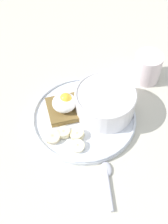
% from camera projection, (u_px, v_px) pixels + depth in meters
% --- Properties ---
extents(ground_plane, '(1.20, 1.20, 0.02)m').
position_uv_depth(ground_plane, '(84.00, 122.00, 0.76)').
color(ground_plane, beige).
rests_on(ground_plane, ground).
extents(plate, '(0.25, 0.25, 0.02)m').
position_uv_depth(plate, '(84.00, 118.00, 0.75)').
color(plate, white).
rests_on(plate, ground_plane).
extents(oatmeal_bowl, '(0.14, 0.14, 0.06)m').
position_uv_depth(oatmeal_bowl, '(105.00, 102.00, 0.73)').
color(oatmeal_bowl, white).
rests_on(oatmeal_bowl, plate).
extents(toast_slice, '(0.10, 0.10, 0.02)m').
position_uv_depth(toast_slice, '(65.00, 109.00, 0.75)').
color(toast_slice, brown).
rests_on(toast_slice, plate).
extents(poached_egg, '(0.08, 0.06, 0.04)m').
position_uv_depth(poached_egg, '(65.00, 102.00, 0.73)').
color(poached_egg, white).
rests_on(poached_egg, toast_slice).
extents(banana_slice_front, '(0.05, 0.05, 0.02)m').
position_uv_depth(banana_slice_front, '(77.00, 134.00, 0.71)').
color(banana_slice_front, beige).
rests_on(banana_slice_front, plate).
extents(banana_slice_left, '(0.05, 0.05, 0.02)m').
position_uv_depth(banana_slice_left, '(52.00, 137.00, 0.71)').
color(banana_slice_left, beige).
rests_on(banana_slice_left, plate).
extents(banana_slice_back, '(0.03, 0.03, 0.02)m').
position_uv_depth(banana_slice_back, '(64.00, 132.00, 0.71)').
color(banana_slice_back, beige).
rests_on(banana_slice_back, plate).
extents(banana_slice_right, '(0.04, 0.04, 0.02)m').
position_uv_depth(banana_slice_right, '(78.00, 146.00, 0.69)').
color(banana_slice_right, '#F4EAC5').
rests_on(banana_slice_right, plate).
extents(coffee_mug, '(0.07, 0.07, 0.08)m').
position_uv_depth(coffee_mug, '(147.00, 67.00, 0.81)').
color(coffee_mug, white).
rests_on(coffee_mug, ground_plane).
extents(spoon, '(0.07, 0.10, 0.01)m').
position_uv_depth(spoon, '(108.00, 179.00, 0.66)').
color(spoon, silver).
rests_on(spoon, ground_plane).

